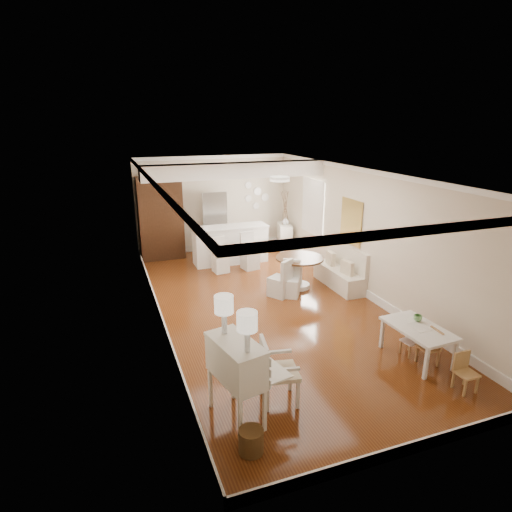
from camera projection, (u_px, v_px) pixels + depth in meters
room at (265, 212)px, 8.76m from camera, size 9.00×9.04×2.82m
secretary_bureau at (236, 381)px, 5.51m from camera, size 1.06×1.08×1.14m
gustavian_armchair at (280, 371)px, 5.90m from camera, size 0.63×0.63×0.94m
wicker_basket at (251, 441)px, 5.06m from camera, size 0.32×0.32×0.30m
kids_table at (417, 343)px, 7.00m from camera, size 0.74×1.18×0.57m
kids_chair_a at (428, 347)px, 6.84m from camera, size 0.31×0.31×0.61m
kids_chair_b at (410, 341)px, 7.14m from camera, size 0.28×0.28×0.51m
kids_chair_c at (466, 373)px, 6.16m from camera, size 0.28×0.28×0.59m
banquette at (340, 267)px, 10.01m from camera, size 0.52×1.60×0.98m
dining_table at (299, 273)px, 9.96m from camera, size 1.13×1.13×0.75m
slip_chair_near at (290, 279)px, 9.48m from camera, size 0.54×0.55×0.82m
slip_chair_far at (280, 277)px, 9.49m from camera, size 0.58×0.59×0.87m
breakfast_counter at (230, 244)px, 11.71m from camera, size 2.05×0.65×1.03m
bar_stool_left at (220, 255)px, 10.99m from camera, size 0.41×0.41×0.91m
bar_stool_right at (250, 251)px, 11.22m from camera, size 0.45×0.45×0.98m
pantry_cabinet at (161, 218)px, 11.93m from camera, size 1.20×0.60×2.30m
fridge at (226, 222)px, 12.60m from camera, size 0.75×0.65×1.80m
sideboard at (285, 237)px, 12.93m from camera, size 0.57×0.89×0.78m
pencil_cup at (418, 318)px, 7.11m from camera, size 0.15×0.15×0.11m
branch_vase at (285, 221)px, 12.79m from camera, size 0.25×0.25×0.22m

